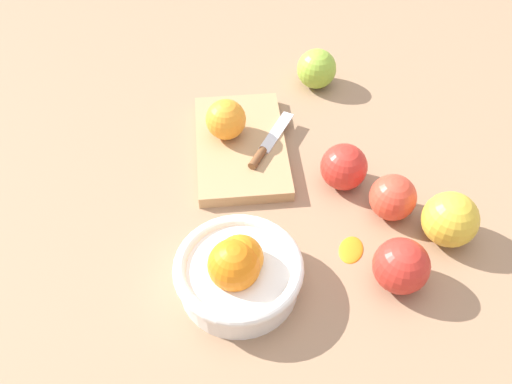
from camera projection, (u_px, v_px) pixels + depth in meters
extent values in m
plane|color=#997556|center=(276.00, 189.00, 0.90)|extent=(2.40, 2.40, 0.00)
cylinder|color=white|center=(239.00, 277.00, 0.76)|extent=(0.17, 0.17, 0.05)
torus|color=white|center=(238.00, 267.00, 0.74)|extent=(0.18, 0.18, 0.02)
sphere|color=orange|center=(240.00, 258.00, 0.73)|extent=(0.06, 0.06, 0.06)
sphere|color=orange|center=(234.00, 265.00, 0.72)|extent=(0.07, 0.07, 0.07)
cube|color=tan|center=(241.00, 146.00, 0.95)|extent=(0.28, 0.20, 0.02)
sphere|color=orange|center=(226.00, 119.00, 0.93)|extent=(0.07, 0.07, 0.07)
cube|color=silver|center=(276.00, 132.00, 0.96)|extent=(0.09, 0.09, 0.00)
cylinder|color=brown|center=(257.00, 158.00, 0.91)|extent=(0.04, 0.04, 0.01)
sphere|color=#8EB738|center=(317.00, 69.00, 1.05)|extent=(0.08, 0.08, 0.08)
sphere|color=#D6422D|center=(393.00, 197.00, 0.84)|extent=(0.07, 0.07, 0.07)
sphere|color=red|center=(344.00, 167.00, 0.88)|extent=(0.08, 0.08, 0.08)
sphere|color=red|center=(401.00, 266.00, 0.75)|extent=(0.08, 0.08, 0.08)
sphere|color=gold|center=(450.00, 219.00, 0.80)|extent=(0.08, 0.08, 0.08)
ellipsoid|color=orange|center=(351.00, 248.00, 0.82)|extent=(0.06, 0.06, 0.01)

